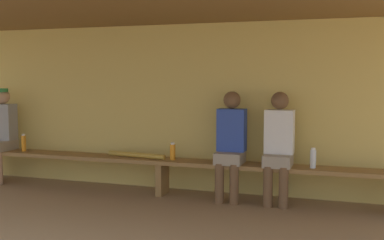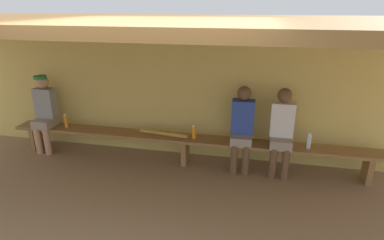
% 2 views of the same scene
% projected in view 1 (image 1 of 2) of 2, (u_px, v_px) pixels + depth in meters
% --- Properties ---
extents(ground_plane, '(24.00, 24.00, 0.00)m').
position_uv_depth(ground_plane, '(104.00, 231.00, 4.67)').
color(ground_plane, '#8C6D4C').
extents(back_wall, '(8.00, 0.20, 2.20)m').
position_uv_depth(back_wall, '(174.00, 107.00, 6.46)').
color(back_wall, '#D8BC60').
rests_on(back_wall, ground).
extents(dugout_roof, '(8.00, 2.80, 0.12)m').
position_uv_depth(dugout_roof, '(132.00, 7.00, 5.13)').
color(dugout_roof, brown).
rests_on(dugout_roof, back_wall).
extents(bench, '(6.00, 0.36, 0.46)m').
position_uv_depth(bench, '(162.00, 165.00, 6.10)').
color(bench, olive).
rests_on(bench, ground).
extents(player_near_post, '(0.34, 0.42, 1.34)m').
position_uv_depth(player_near_post, '(1.00, 130.00, 6.84)').
color(player_near_post, gray).
rests_on(player_near_post, ground).
extents(player_with_sunglasses, '(0.34, 0.42, 1.34)m').
position_uv_depth(player_with_sunglasses, '(231.00, 141.00, 5.79)').
color(player_with_sunglasses, gray).
rests_on(player_with_sunglasses, ground).
extents(player_rightmost, '(0.34, 0.42, 1.34)m').
position_uv_depth(player_rightmost, '(279.00, 143.00, 5.61)').
color(player_rightmost, gray).
rests_on(player_rightmost, ground).
extents(water_bottle_orange, '(0.06, 0.06, 0.25)m').
position_uv_depth(water_bottle_orange, '(24.00, 143.00, 6.73)').
color(water_bottle_orange, orange).
rests_on(water_bottle_orange, bench).
extents(water_bottle_clear, '(0.07, 0.07, 0.24)m').
position_uv_depth(water_bottle_clear, '(313.00, 158.00, 5.48)').
color(water_bottle_clear, silver).
rests_on(water_bottle_clear, bench).
extents(water_bottle_green, '(0.07, 0.07, 0.22)m').
position_uv_depth(water_bottle_green, '(173.00, 152.00, 6.04)').
color(water_bottle_green, orange).
rests_on(water_bottle_green, bench).
extents(baseball_bat, '(0.84, 0.17, 0.07)m').
position_uv_depth(baseball_bat, '(136.00, 155.00, 6.20)').
color(baseball_bat, '#B28C33').
rests_on(baseball_bat, bench).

